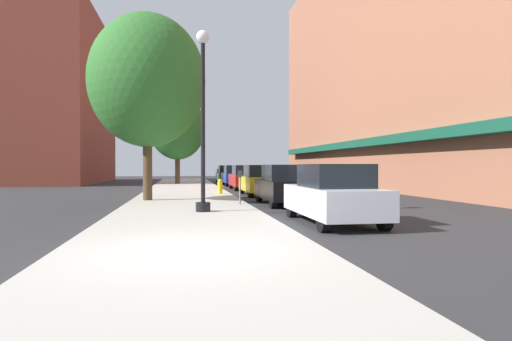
{
  "coord_description": "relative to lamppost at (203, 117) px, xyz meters",
  "views": [
    {
      "loc": [
        -0.14,
        -7.82,
        1.61
      ],
      "look_at": [
        5.08,
        23.65,
        1.28
      ],
      "focal_mm": 30.93,
      "sensor_mm": 36.0,
      "label": 1
    }
  ],
  "objects": [
    {
      "name": "fire_hydrant",
      "position": [
        1.32,
        9.19,
        -2.68
      ],
      "size": [
        0.33,
        0.26,
        0.79
      ],
      "color": "gold",
      "rests_on": "sidewalk_slab"
    },
    {
      "name": "building_far_background",
      "position": [
        -11.52,
        30.38,
        4.69
      ],
      "size": [
        6.8,
        18.0,
        15.83
      ],
      "color": "brown",
      "rests_on": "ground"
    },
    {
      "name": "parking_meter_far",
      "position": [
        1.55,
        13.63,
        -2.25
      ],
      "size": [
        0.14,
        0.09,
        1.31
      ],
      "color": "slate",
      "rests_on": "sidewalk_slab"
    },
    {
      "name": "car_black",
      "position": [
        3.5,
        3.35,
        -2.39
      ],
      "size": [
        1.8,
        4.3,
        1.66
      ],
      "rotation": [
        0.0,
        0.0,
        0.01
      ],
      "color": "black",
      "rests_on": "ground"
    },
    {
      "name": "lamppost",
      "position": [
        0.0,
        0.0,
        0.0
      ],
      "size": [
        0.48,
        0.48,
        5.9
      ],
      "color": "black",
      "rests_on": "sidewalk_slab"
    },
    {
      "name": "car_white",
      "position": [
        3.5,
        -2.66,
        -2.39
      ],
      "size": [
        1.8,
        4.3,
        1.66
      ],
      "rotation": [
        0.0,
        0.0,
        0.02
      ],
      "color": "black",
      "rests_on": "ground"
    },
    {
      "name": "parking_meter_near",
      "position": [
        1.55,
        2.58,
        -2.25
      ],
      "size": [
        0.14,
        0.09,
        1.31
      ],
      "color": "slate",
      "rests_on": "sidewalk_slab"
    },
    {
      "name": "ground_plane",
      "position": [
        3.5,
        11.38,
        -3.2
      ],
      "size": [
        90.0,
        90.0,
        0.0
      ],
      "primitive_type": "plane",
      "color": "#2D2D30"
    },
    {
      "name": "car_blue",
      "position": [
        3.5,
        21.27,
        -2.39
      ],
      "size": [
        1.8,
        4.3,
        1.66
      ],
      "rotation": [
        0.0,
        0.0,
        0.0
      ],
      "color": "black",
      "rests_on": "ground"
    },
    {
      "name": "tree_mid",
      "position": [
        -2.17,
        5.26,
        2.11
      ],
      "size": [
        5.03,
        5.03,
        8.1
      ],
      "color": "#4C3823",
      "rests_on": "sidewalk_slab"
    },
    {
      "name": "car_green",
      "position": [
        3.5,
        27.7,
        -2.39
      ],
      "size": [
        1.8,
        4.3,
        1.66
      ],
      "rotation": [
        0.0,
        0.0,
        -0.02
      ],
      "color": "black",
      "rests_on": "ground"
    },
    {
      "name": "building_right_brick",
      "position": [
        14.49,
        15.38,
        6.51
      ],
      "size": [
        6.8,
        40.0,
        19.48
      ],
      "color": "#9E6047",
      "rests_on": "ground"
    },
    {
      "name": "tree_near",
      "position": [
        -1.1,
        22.79,
        1.56
      ],
      "size": [
        4.61,
        4.61,
        7.31
      ],
      "color": "#422D1E",
      "rests_on": "sidewalk_slab"
    },
    {
      "name": "car_yellow",
      "position": [
        3.5,
        9.14,
        -2.39
      ],
      "size": [
        1.8,
        4.3,
        1.66
      ],
      "rotation": [
        0.0,
        0.0,
        -0.0
      ],
      "color": "black",
      "rests_on": "ground"
    },
    {
      "name": "car_red",
      "position": [
        3.5,
        15.04,
        -2.39
      ],
      "size": [
        1.8,
        4.3,
        1.66
      ],
      "rotation": [
        0.0,
        0.0,
        0.02
      ],
      "color": "black",
      "rests_on": "ground"
    },
    {
      "name": "sidewalk_slab",
      "position": [
        -0.5,
        12.38,
        -3.14
      ],
      "size": [
        4.8,
        50.0,
        0.12
      ],
      "primitive_type": "cube",
      "color": "#B7B2A8",
      "rests_on": "ground"
    }
  ]
}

